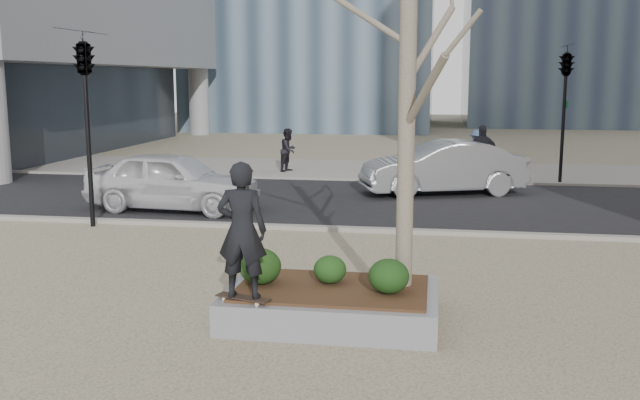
% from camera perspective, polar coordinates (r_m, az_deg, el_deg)
% --- Properties ---
extents(ground, '(120.00, 120.00, 0.00)m').
position_cam_1_polar(ground, '(10.59, -4.48, -9.24)').
color(ground, tan).
rests_on(ground, ground).
extents(street, '(60.00, 8.00, 0.02)m').
position_cam_1_polar(street, '(20.16, 2.26, -0.07)').
color(street, black).
rests_on(street, ground).
extents(far_sidewalk, '(60.00, 6.00, 0.02)m').
position_cam_1_polar(far_sidewalk, '(27.04, 4.08, 2.43)').
color(far_sidewalk, gray).
rests_on(far_sidewalk, ground).
extents(planter, '(3.00, 2.00, 0.45)m').
position_cam_1_polar(planter, '(10.33, 0.96, -8.38)').
color(planter, gray).
rests_on(planter, ground).
extents(planter_mulch, '(2.70, 1.70, 0.04)m').
position_cam_1_polar(planter_mulch, '(10.26, 0.96, -7.08)').
color(planter_mulch, '#382314').
rests_on(planter_mulch, planter).
extents(sycamore_tree, '(2.80, 2.80, 6.60)m').
position_cam_1_polar(sycamore_tree, '(10.03, 7.05, 11.68)').
color(sycamore_tree, gray).
rests_on(sycamore_tree, planter_mulch).
extents(shrub_left, '(0.61, 0.61, 0.52)m').
position_cam_1_polar(shrub_left, '(10.37, -4.81, -5.31)').
color(shrub_left, '#173310').
rests_on(shrub_left, planter_mulch).
extents(shrub_middle, '(0.48, 0.48, 0.41)m').
position_cam_1_polar(shrub_middle, '(10.38, 0.80, -5.58)').
color(shrub_middle, '#163912').
rests_on(shrub_middle, planter_mulch).
extents(shrub_right, '(0.57, 0.57, 0.48)m').
position_cam_1_polar(shrub_right, '(9.95, 5.52, -6.08)').
color(shrub_right, black).
rests_on(shrub_right, planter_mulch).
extents(skateboard, '(0.80, 0.42, 0.08)m').
position_cam_1_polar(skateboard, '(9.76, -6.16, -7.91)').
color(skateboard, black).
rests_on(skateboard, planter).
extents(skateboarder, '(0.68, 0.45, 1.84)m').
position_cam_1_polar(skateboarder, '(9.51, -6.26, -2.41)').
color(skateboarder, black).
rests_on(skateboarder, skateboard).
extents(police_car, '(4.70, 2.23, 1.55)m').
position_cam_1_polar(police_car, '(18.97, -11.69, 1.52)').
color(police_car, silver).
rests_on(police_car, street).
extents(car_silver, '(5.09, 3.16, 1.58)m').
position_cam_1_polar(car_silver, '(21.49, 9.80, 2.57)').
color(car_silver, gray).
rests_on(car_silver, street).
extents(pedestrian_a, '(0.82, 0.93, 1.59)m').
position_cam_1_polar(pedestrian_a, '(26.41, -2.53, 4.03)').
color(pedestrian_a, black).
rests_on(pedestrian_a, far_sidewalk).
extents(pedestrian_b, '(1.07, 1.12, 1.53)m').
position_cam_1_polar(pedestrian_b, '(27.12, 12.39, 3.90)').
color(pedestrian_b, '#364762').
rests_on(pedestrian_b, far_sidewalk).
extents(pedestrian_c, '(1.09, 0.47, 1.85)m').
position_cam_1_polar(pedestrian_c, '(24.71, 12.87, 3.71)').
color(pedestrian_c, black).
rests_on(pedestrian_c, far_sidewalk).
extents(traffic_light_near, '(0.60, 2.48, 4.50)m').
position_cam_1_polar(traffic_light_near, '(17.28, -18.09, 5.32)').
color(traffic_light_near, black).
rests_on(traffic_light_near, ground).
extents(traffic_light_far, '(0.60, 2.48, 4.50)m').
position_cam_1_polar(traffic_light_far, '(24.69, 18.91, 6.45)').
color(traffic_light_far, black).
rests_on(traffic_light_far, ground).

